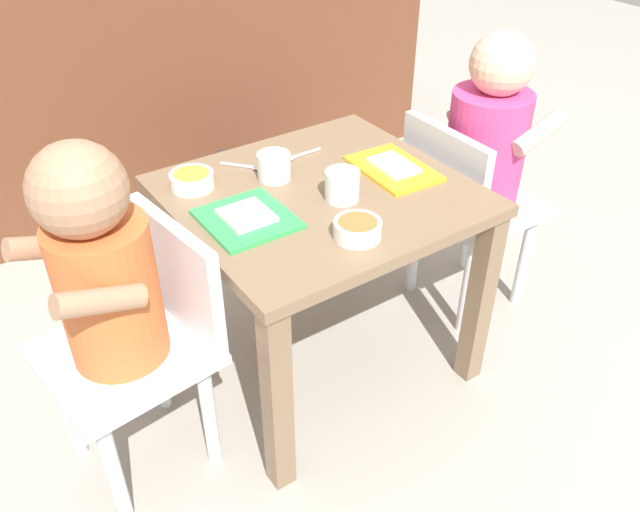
# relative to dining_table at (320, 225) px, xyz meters

# --- Properties ---
(ground_plane) EXTENTS (7.00, 7.00, 0.00)m
(ground_plane) POSITION_rel_dining_table_xyz_m (0.00, 0.00, -0.38)
(ground_plane) COLOR #9E998E
(kitchen_cabinet_back) EXTENTS (2.02, 0.32, 0.87)m
(kitchen_cabinet_back) POSITION_rel_dining_table_xyz_m (0.00, 1.00, 0.05)
(kitchen_cabinet_back) COLOR brown
(kitchen_cabinet_back) RESTS_ON ground
(dining_table) EXTENTS (0.58, 0.54, 0.47)m
(dining_table) POSITION_rel_dining_table_xyz_m (0.00, 0.00, 0.00)
(dining_table) COLOR #7A6047
(dining_table) RESTS_ON ground
(seated_child_left) EXTENTS (0.31, 0.31, 0.71)m
(seated_child_left) POSITION_rel_dining_table_xyz_m (-0.45, -0.04, 0.07)
(seated_child_left) COLOR silver
(seated_child_left) RESTS_ON ground
(seated_child_right) EXTENTS (0.28, 0.28, 0.71)m
(seated_child_right) POSITION_rel_dining_table_xyz_m (0.45, -0.02, 0.06)
(seated_child_right) COLOR silver
(seated_child_right) RESTS_ON ground
(dog) EXTENTS (0.41, 0.22, 0.31)m
(dog) POSITION_rel_dining_table_xyz_m (0.21, 0.53, -0.17)
(dog) COLOR #332D28
(dog) RESTS_ON ground
(food_tray_left) EXTENTS (0.16, 0.17, 0.02)m
(food_tray_left) POSITION_rel_dining_table_xyz_m (-0.18, -0.02, 0.09)
(food_tray_left) COLOR green
(food_tray_left) RESTS_ON dining_table
(food_tray_right) EXTENTS (0.14, 0.20, 0.02)m
(food_tray_right) POSITION_rel_dining_table_xyz_m (0.18, -0.02, 0.09)
(food_tray_right) COLOR gold
(food_tray_right) RESTS_ON dining_table
(water_cup_left) EXTENTS (0.07, 0.07, 0.06)m
(water_cup_left) POSITION_rel_dining_table_xyz_m (0.02, -0.05, 0.11)
(water_cup_left) COLOR white
(water_cup_left) RESTS_ON dining_table
(water_cup_right) EXTENTS (0.07, 0.07, 0.06)m
(water_cup_right) POSITION_rel_dining_table_xyz_m (-0.05, 0.10, 0.11)
(water_cup_right) COLOR white
(water_cup_right) RESTS_ON dining_table
(cereal_bowl_right_side) EXTENTS (0.09, 0.09, 0.03)m
(cereal_bowl_right_side) POSITION_rel_dining_table_xyz_m (-0.04, -0.18, 0.10)
(cereal_bowl_right_side) COLOR white
(cereal_bowl_right_side) RESTS_ON dining_table
(veggie_bowl_near) EXTENTS (0.09, 0.09, 0.03)m
(veggie_bowl_near) POSITION_rel_dining_table_xyz_m (-0.21, 0.16, 0.10)
(veggie_bowl_near) COLOR white
(veggie_bowl_near) RESTS_ON dining_table
(spoon_by_left_tray) EXTENTS (0.10, 0.02, 0.01)m
(spoon_by_left_tray) POSITION_rel_dining_table_xyz_m (0.04, 0.15, 0.09)
(spoon_by_left_tray) COLOR silver
(spoon_by_left_tray) RESTS_ON dining_table
(spoon_by_right_tray) EXTENTS (0.08, 0.08, 0.01)m
(spoon_by_right_tray) POSITION_rel_dining_table_xyz_m (-0.07, 0.17, 0.09)
(spoon_by_right_tray) COLOR silver
(spoon_by_right_tray) RESTS_ON dining_table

